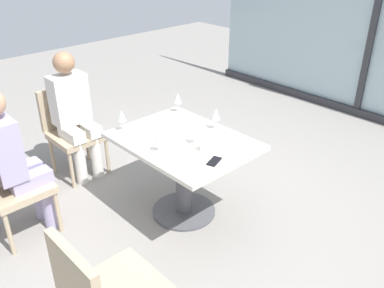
{
  "coord_description": "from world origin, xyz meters",
  "views": [
    {
      "loc": [
        2.21,
        -1.98,
        2.25
      ],
      "look_at": [
        0.0,
        0.1,
        0.65
      ],
      "focal_mm": 38.34,
      "sensor_mm": 36.0,
      "label": 1
    }
  ],
  "objects_px": {
    "coffee_cup": "(205,146)",
    "chair_side_end": "(71,126)",
    "dining_table_main": "(183,161)",
    "wine_glass_0": "(216,115)",
    "wine_glass_1": "(178,99)",
    "wine_glass_2": "(195,129)",
    "person_side_end": "(74,111)",
    "wine_glass_3": "(122,116)",
    "person_front_left": "(13,157)",
    "wine_glass_4": "(158,136)",
    "handbag_0": "(35,177)",
    "cell_phone_on_table": "(214,161)",
    "chair_front_left": "(4,185)"
  },
  "relations": [
    {
      "from": "wine_glass_0",
      "to": "wine_glass_1",
      "type": "height_order",
      "value": "same"
    },
    {
      "from": "wine_glass_2",
      "to": "wine_glass_4",
      "type": "distance_m",
      "value": 0.31
    },
    {
      "from": "person_front_left",
      "to": "wine_glass_0",
      "type": "relative_size",
      "value": 6.81
    },
    {
      "from": "dining_table_main",
      "to": "wine_glass_2",
      "type": "distance_m",
      "value": 0.36
    },
    {
      "from": "coffee_cup",
      "to": "wine_glass_3",
      "type": "bearing_deg",
      "value": -161.04
    },
    {
      "from": "dining_table_main",
      "to": "wine_glass_2",
      "type": "height_order",
      "value": "wine_glass_2"
    },
    {
      "from": "dining_table_main",
      "to": "chair_front_left",
      "type": "distance_m",
      "value": 1.42
    },
    {
      "from": "chair_side_end",
      "to": "wine_glass_0",
      "type": "height_order",
      "value": "wine_glass_0"
    },
    {
      "from": "coffee_cup",
      "to": "cell_phone_on_table",
      "type": "distance_m",
      "value": 0.18
    },
    {
      "from": "wine_glass_3",
      "to": "wine_glass_4",
      "type": "height_order",
      "value": "same"
    },
    {
      "from": "wine_glass_2",
      "to": "person_side_end",
      "type": "bearing_deg",
      "value": -165.6
    },
    {
      "from": "dining_table_main",
      "to": "cell_phone_on_table",
      "type": "bearing_deg",
      "value": -10.25
    },
    {
      "from": "wine_glass_1",
      "to": "coffee_cup",
      "type": "distance_m",
      "value": 0.79
    },
    {
      "from": "chair_side_end",
      "to": "dining_table_main",
      "type": "bearing_deg",
      "value": 13.67
    },
    {
      "from": "handbag_0",
      "to": "wine_glass_4",
      "type": "bearing_deg",
      "value": 25.0
    },
    {
      "from": "coffee_cup",
      "to": "chair_side_end",
      "type": "bearing_deg",
      "value": -168.81
    },
    {
      "from": "dining_table_main",
      "to": "wine_glass_4",
      "type": "height_order",
      "value": "wine_glass_4"
    },
    {
      "from": "wine_glass_0",
      "to": "wine_glass_1",
      "type": "xyz_separation_m",
      "value": [
        -0.49,
        0.01,
        0.0
      ]
    },
    {
      "from": "person_side_end",
      "to": "wine_glass_0",
      "type": "height_order",
      "value": "person_side_end"
    },
    {
      "from": "wine_glass_0",
      "to": "wine_glass_4",
      "type": "relative_size",
      "value": 1.0
    },
    {
      "from": "dining_table_main",
      "to": "coffee_cup",
      "type": "relative_size",
      "value": 12.5
    },
    {
      "from": "wine_glass_1",
      "to": "cell_phone_on_table",
      "type": "relative_size",
      "value": 1.28
    },
    {
      "from": "wine_glass_0",
      "to": "person_side_end",
      "type": "bearing_deg",
      "value": -152.45
    },
    {
      "from": "handbag_0",
      "to": "coffee_cup",
      "type": "bearing_deg",
      "value": 30.08
    },
    {
      "from": "chair_front_left",
      "to": "wine_glass_0",
      "type": "distance_m",
      "value": 1.77
    },
    {
      "from": "chair_front_left",
      "to": "wine_glass_3",
      "type": "distance_m",
      "value": 1.06
    },
    {
      "from": "wine_glass_0",
      "to": "wine_glass_1",
      "type": "bearing_deg",
      "value": 179.41
    },
    {
      "from": "person_front_left",
      "to": "wine_glass_0",
      "type": "bearing_deg",
      "value": 62.55
    },
    {
      "from": "chair_front_left",
      "to": "coffee_cup",
      "type": "bearing_deg",
      "value": 51.45
    },
    {
      "from": "wine_glass_4",
      "to": "handbag_0",
      "type": "xyz_separation_m",
      "value": [
        -1.26,
        -0.53,
        -0.72
      ]
    },
    {
      "from": "dining_table_main",
      "to": "wine_glass_0",
      "type": "bearing_deg",
      "value": 82.28
    },
    {
      "from": "person_front_left",
      "to": "cell_phone_on_table",
      "type": "distance_m",
      "value": 1.54
    },
    {
      "from": "person_side_end",
      "to": "cell_phone_on_table",
      "type": "height_order",
      "value": "person_side_end"
    },
    {
      "from": "person_front_left",
      "to": "wine_glass_3",
      "type": "bearing_deg",
      "value": 74.62
    },
    {
      "from": "chair_side_end",
      "to": "wine_glass_4",
      "type": "xyz_separation_m",
      "value": [
        1.35,
        0.05,
        0.37
      ]
    },
    {
      "from": "dining_table_main",
      "to": "wine_glass_1",
      "type": "height_order",
      "value": "wine_glass_1"
    },
    {
      "from": "dining_table_main",
      "to": "wine_glass_1",
      "type": "xyz_separation_m",
      "value": [
        -0.45,
        0.34,
        0.33
      ]
    },
    {
      "from": "person_front_left",
      "to": "wine_glass_1",
      "type": "relative_size",
      "value": 6.81
    },
    {
      "from": "wine_glass_1",
      "to": "wine_glass_2",
      "type": "xyz_separation_m",
      "value": [
        0.57,
        -0.32,
        0.0
      ]
    },
    {
      "from": "person_side_end",
      "to": "wine_glass_0",
      "type": "relative_size",
      "value": 6.81
    },
    {
      "from": "chair_front_left",
      "to": "wine_glass_2",
      "type": "height_order",
      "value": "wine_glass_2"
    },
    {
      "from": "wine_glass_0",
      "to": "wine_glass_4",
      "type": "xyz_separation_m",
      "value": [
        -0.02,
        -0.61,
        0.0
      ]
    },
    {
      "from": "chair_side_end",
      "to": "person_front_left",
      "type": "xyz_separation_m",
      "value": [
        0.61,
        -0.79,
        0.2
      ]
    },
    {
      "from": "person_front_left",
      "to": "wine_glass_4",
      "type": "relative_size",
      "value": 6.81
    },
    {
      "from": "dining_table_main",
      "to": "wine_glass_4",
      "type": "bearing_deg",
      "value": -84.89
    },
    {
      "from": "chair_front_left",
      "to": "wine_glass_2",
      "type": "xyz_separation_m",
      "value": [
        0.83,
        1.25,
        0.37
      ]
    },
    {
      "from": "coffee_cup",
      "to": "cell_phone_on_table",
      "type": "height_order",
      "value": "coffee_cup"
    },
    {
      "from": "person_side_end",
      "to": "wine_glass_2",
      "type": "bearing_deg",
      "value": 14.4
    },
    {
      "from": "chair_front_left",
      "to": "wine_glass_4",
      "type": "relative_size",
      "value": 4.7
    },
    {
      "from": "wine_glass_2",
      "to": "wine_glass_3",
      "type": "xyz_separation_m",
      "value": [
        -0.59,
        -0.28,
        0.0
      ]
    }
  ]
}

